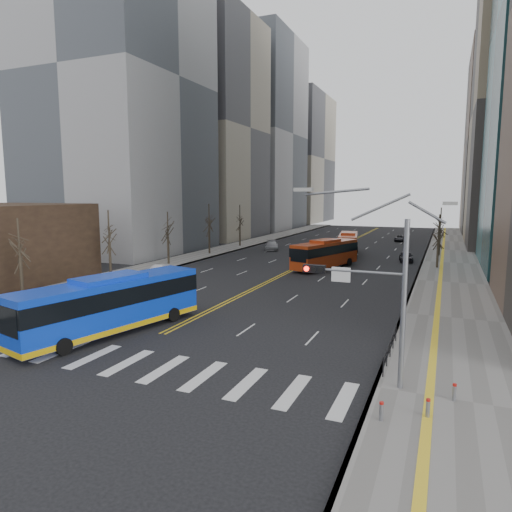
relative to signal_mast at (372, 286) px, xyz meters
The scene contains 17 objects.
ground 14.73m from the signal_mast, behind, with size 220.00×220.00×0.00m, color black.
sidewalk_right 43.43m from the signal_mast, 85.04° to the left, with size 7.00×130.00×0.15m, color slate.
sidewalk_left 52.80m from the signal_mast, 125.14° to the left, with size 5.00×130.00×0.15m, color slate.
crosswalk 14.73m from the signal_mast, behind, with size 26.70×4.00×0.01m.
centerline 54.98m from the signal_mast, 104.56° to the left, with size 0.55×100.00×0.01m.
office_towers 70.52m from the signal_mast, 101.59° to the left, with size 83.00×134.00×58.00m.
signal_mast is the anchor object (origin of this frame).
pedestrian_railing 5.71m from the signal_mast, 82.40° to the left, with size 0.06×6.06×1.02m.
bollards 5.43m from the signal_mast, 40.86° to the right, with size 2.87×3.17×0.78m.
street_trees 38.71m from the signal_mast, 122.76° to the left, with size 35.20×47.20×7.60m.
blue_bus 17.36m from the signal_mast, behind, with size 5.82×13.56×3.83m.
red_bus_near 34.70m from the signal_mast, 107.58° to the left, with size 6.01×11.45×3.55m.
red_bus_far 46.85m from the signal_mast, 102.60° to the left, with size 4.35×11.27×3.49m.
car_white 33.75m from the signal_mast, 141.68° to the left, with size 1.31×3.75×1.24m, color silver.
car_dark_mid 42.75m from the signal_mast, 92.37° to the left, with size 1.67×4.15×1.41m, color black.
car_silver 52.93m from the signal_mast, 115.80° to the left, with size 2.05×5.05×1.46m, color #939398.
car_dark_far 69.89m from the signal_mast, 94.07° to the left, with size 1.97×4.28×1.19m, color black.
Camera 1 is at (16.80, -19.20, 9.13)m, focal length 32.00 mm.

